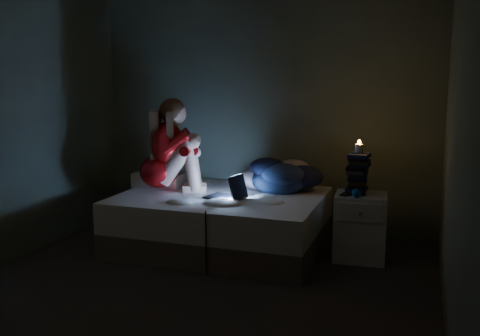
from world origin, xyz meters
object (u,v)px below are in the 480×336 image
at_px(bed, 221,221).
at_px(laptop, 225,186).
at_px(woman, 158,145).
at_px(phone, 345,194).
at_px(candle, 359,149).
at_px(nightstand, 360,227).

relative_size(bed, laptop, 5.49).
xyz_separation_m(woman, phone, (1.79, 0.04, -0.37)).
bearing_deg(bed, laptop, -57.50).
relative_size(woman, laptop, 2.65).
distance_m(candle, phone, 0.41).
distance_m(laptop, phone, 1.08).
bearing_deg(laptop, nightstand, 25.46).
bearing_deg(nightstand, woman, 179.28).
height_order(laptop, phone, laptop).
height_order(bed, phone, phone).
xyz_separation_m(laptop, candle, (1.16, 0.24, 0.35)).
xyz_separation_m(bed, nightstand, (1.29, 0.09, 0.04)).
xyz_separation_m(nightstand, candle, (-0.04, 0.01, 0.69)).
bearing_deg(phone, candle, 52.90).
height_order(woman, phone, woman).
bearing_deg(laptop, candle, 26.18).
bearing_deg(nightstand, phone, -154.85).
xyz_separation_m(woman, laptop, (0.73, -0.12, -0.33)).
xyz_separation_m(laptop, phone, (1.06, 0.16, -0.04)).
bearing_deg(laptop, woman, -175.09).
xyz_separation_m(bed, laptop, (0.09, -0.14, 0.38)).
height_order(nightstand, phone, phone).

